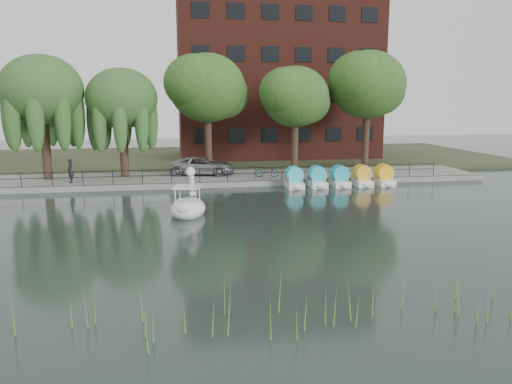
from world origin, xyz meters
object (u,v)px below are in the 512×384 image
object	(u,v)px
pedestrian	(70,169)
bicycle	(267,170)
minivan	(202,164)
swan_boat	(188,205)

from	to	relation	value
pedestrian	bicycle	bearing A→B (deg)	64.72
minivan	bicycle	world-z (taller)	minivan
swan_boat	minivan	bearing A→B (deg)	95.17
minivan	pedestrian	xyz separation A→B (m)	(-9.44, -2.36, 0.17)
minivan	bicycle	distance (m)	5.17
bicycle	swan_boat	size ratio (longest dim) A/B	0.52
swan_boat	bicycle	bearing A→B (deg)	70.20
bicycle	pedestrian	size ratio (longest dim) A/B	0.87
bicycle	minivan	bearing A→B (deg)	76.86
minivan	swan_boat	xyz separation A→B (m)	(-1.54, -11.96, -0.67)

